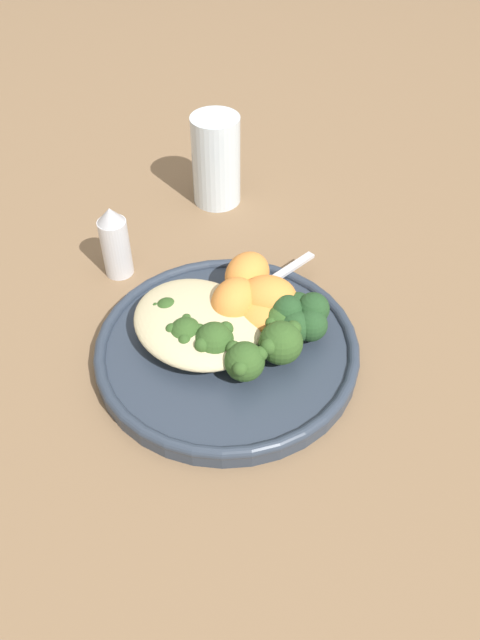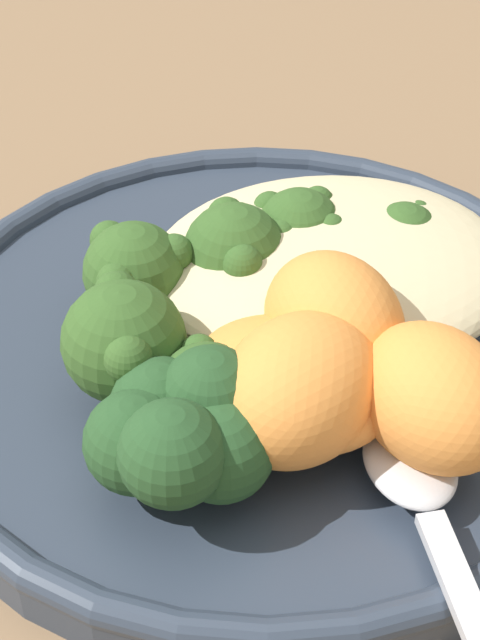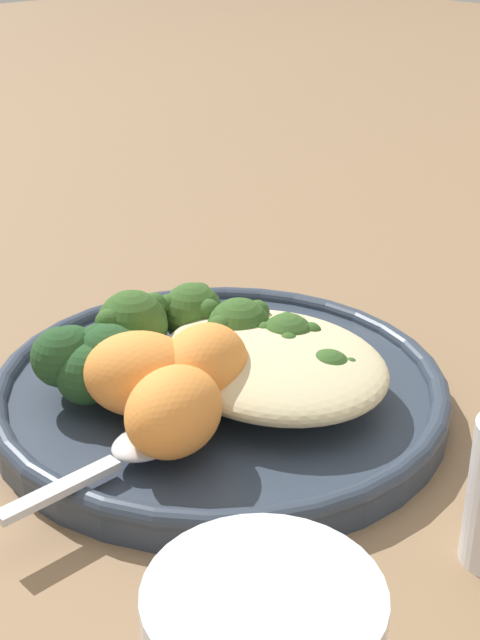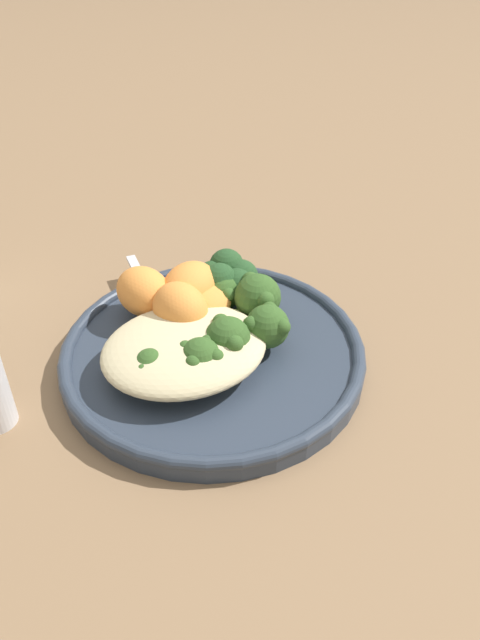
{
  "view_description": "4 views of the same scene",
  "coord_description": "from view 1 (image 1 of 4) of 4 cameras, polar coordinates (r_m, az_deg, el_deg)",
  "views": [
    {
      "loc": [
        0.31,
        -0.3,
        0.47
      ],
      "look_at": [
        0.01,
        0.0,
        0.05
      ],
      "focal_mm": 35.0,
      "sensor_mm": 36.0,
      "label": 1
    },
    {
      "loc": [
        0.07,
        0.28,
        0.28
      ],
      "look_at": [
        0.01,
        -0.0,
        0.03
      ],
      "focal_mm": 60.0,
      "sensor_mm": 36.0,
      "label": 2
    },
    {
      "loc": [
        -0.33,
        0.29,
        0.27
      ],
      "look_at": [
        -0.01,
        -0.02,
        0.06
      ],
      "focal_mm": 50.0,
      "sensor_mm": 36.0,
      "label": 3
    },
    {
      "loc": [
        -0.14,
        -0.4,
        0.37
      ],
      "look_at": [
        0.02,
        -0.03,
        0.05
      ],
      "focal_mm": 35.0,
      "sensor_mm": 36.0,
      "label": 4
    }
  ],
  "objects": [
    {
      "name": "sweet_potato_chunk_2",
      "position": [
        0.66,
        0.67,
        4.2
      ],
      "size": [
        0.06,
        0.07,
        0.04
      ],
      "primitive_type": "ellipsoid",
      "rotation": [
        0.0,
        0.0,
        1.91
      ],
      "color": "orange",
      "rests_on": "plate"
    },
    {
      "name": "broccoli_stalk_1",
      "position": [
        0.61,
        -3.94,
        -0.9
      ],
      "size": [
        0.03,
        0.09,
        0.03
      ],
      "rotation": [
        0.0,
        0.0,
        4.63
      ],
      "color": "#ADC675",
      "rests_on": "plate"
    },
    {
      "name": "plate",
      "position": [
        0.63,
        -1.16,
        -2.64
      ],
      "size": [
        0.26,
        0.26,
        0.02
      ],
      "color": "#2D3847",
      "rests_on": "ground_plane"
    },
    {
      "name": "broccoli_stalk_3",
      "position": [
        0.58,
        0.2,
        -3.26
      ],
      "size": [
        0.1,
        0.07,
        0.04
      ],
      "rotation": [
        0.0,
        0.0,
        5.75
      ],
      "color": "#ADC675",
      "rests_on": "plate"
    },
    {
      "name": "quinoa_mound",
      "position": [
        0.62,
        -3.97,
        -0.23
      ],
      "size": [
        0.14,
        0.12,
        0.03
      ],
      "primitive_type": "ellipsoid",
      "color": "beige",
      "rests_on": "plate"
    },
    {
      "name": "broccoli_stalk_5",
      "position": [
        0.62,
        2.17,
        0.02
      ],
      "size": [
        0.09,
        0.07,
        0.03
      ],
      "rotation": [
        0.0,
        0.0,
        6.84
      ],
      "color": "#ADC675",
      "rests_on": "plate"
    },
    {
      "name": "water_glass",
      "position": [
        0.82,
        -2.19,
        14.37
      ],
      "size": [
        0.06,
        0.06,
        0.12
      ],
      "primitive_type": "cylinder",
      "color": "silver",
      "rests_on": "ground_plane"
    },
    {
      "name": "kale_tuft",
      "position": [
        0.62,
        5.57,
        0.37
      ],
      "size": [
        0.06,
        0.06,
        0.04
      ],
      "color": "#234723",
      "rests_on": "plate"
    },
    {
      "name": "ground_plane",
      "position": [
        0.64,
        -0.35,
        -2.72
      ],
      "size": [
        4.0,
        4.0,
        0.0
      ],
      "primitive_type": "plane",
      "color": "#846647"
    },
    {
      "name": "salt_shaker",
      "position": [
        0.72,
        -11.37,
        7.01
      ],
      "size": [
        0.03,
        0.03,
        0.09
      ],
      "color": "silver",
      "rests_on": "ground_plane"
    },
    {
      "name": "broccoli_stalk_0",
      "position": [
        0.63,
        -5.34,
        0.63
      ],
      "size": [
        0.07,
        0.07,
        0.03
      ],
      "rotation": [
        0.0,
        0.0,
        3.91
      ],
      "color": "#ADC675",
      "rests_on": "plate"
    },
    {
      "name": "sweet_potato_chunk_0",
      "position": [
        0.63,
        1.96,
        1.17
      ],
      "size": [
        0.09,
        0.09,
        0.03
      ],
      "primitive_type": "ellipsoid",
      "rotation": [
        0.0,
        0.0,
        2.45
      ],
      "color": "orange",
      "rests_on": "plate"
    },
    {
      "name": "spoon",
      "position": [
        0.68,
        2.37,
        3.41
      ],
      "size": [
        0.03,
        0.1,
        0.01
      ],
      "rotation": [
        0.0,
        0.0,
        1.56
      ],
      "color": "silver",
      "rests_on": "plate"
    },
    {
      "name": "broccoli_stalk_2",
      "position": [
        0.6,
        -2.2,
        -1.73
      ],
      "size": [
        0.06,
        0.09,
        0.04
      ],
      "rotation": [
        0.0,
        0.0,
        5.25
      ],
      "color": "#ADC675",
      "rests_on": "plate"
    },
    {
      "name": "broccoli_stalk_4",
      "position": [
        0.59,
        3.2,
        -1.86
      ],
      "size": [
        0.11,
        0.05,
        0.04
      ],
      "rotation": [
        0.0,
        0.0,
        6.34
      ],
      "color": "#ADC675",
      "rests_on": "plate"
    },
    {
      "name": "sweet_potato_chunk_1",
      "position": [
        0.63,
        2.41,
        2.12
      ],
      "size": [
        0.08,
        0.08,
        0.04
      ],
      "primitive_type": "ellipsoid",
      "rotation": [
        0.0,
        0.0,
        3.86
      ],
      "color": "orange",
      "rests_on": "plate"
    },
    {
      "name": "sweet_potato_chunk_3",
      "position": [
        0.63,
        -0.52,
        1.71
      ],
      "size": [
        0.06,
        0.07,
        0.05
      ],
      "primitive_type": "ellipsoid",
      "rotation": [
        0.0,
        0.0,
        1.85
      ],
      "color": "orange",
      "rests_on": "plate"
    }
  ]
}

